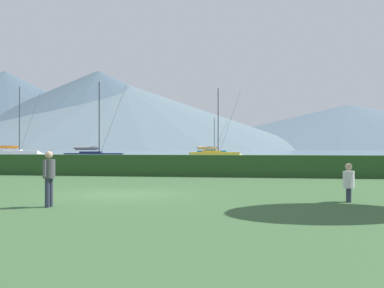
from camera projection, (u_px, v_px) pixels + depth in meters
ground_plane at (122, 195)px, 17.08m from camera, size 1000.00×1000.00×0.00m
harbor_water at (249, 152)px, 152.38m from camera, size 320.00×246.00×0.00m
hedge_line at (178, 165)px, 27.94m from camera, size 80.00×1.20×1.29m
sailboat_slip_0 at (215, 155)px, 63.61m from camera, size 7.89×4.13×9.92m
sailboat_slip_1 at (16, 153)px, 75.23m from camera, size 8.44×4.75×11.67m
sailboat_slip_2 at (212, 152)px, 99.76m from camera, size 7.38×2.66×8.04m
sailboat_slip_4 at (95, 157)px, 54.21m from camera, size 7.89×3.63×9.47m
person_seated_viewer at (349, 181)px, 14.77m from camera, size 0.36×0.57×1.25m
person_standing_walker at (49, 174)px, 13.54m from camera, size 0.36×0.57×1.65m
distant_hill_west_ridge at (98, 110)px, 346.40m from camera, size 245.72×245.72×59.49m
distant_hill_central_peak at (121, 116)px, 341.84m from camera, size 284.68×284.68×49.75m
distant_hill_east_ridge at (348, 127)px, 398.31m from camera, size 333.12×333.12×38.43m
distant_hill_far_shoulder at (5, 110)px, 360.94m from camera, size 248.02×248.02×61.60m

